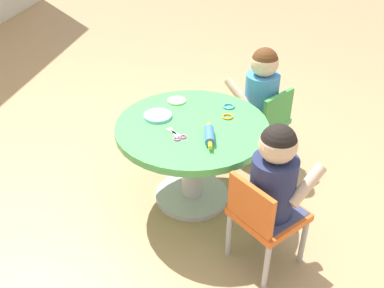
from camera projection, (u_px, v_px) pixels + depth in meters
ground_plane at (192, 197)px, 2.60m from camera, size 10.00×10.00×0.00m
craft_table at (192, 144)px, 2.39m from camera, size 0.84×0.84×0.51m
child_chair_left at (264, 216)px, 2.02m from camera, size 0.42×0.42×0.54m
seated_child_left at (275, 175)px, 1.92m from camera, size 0.44×0.43×0.51m
child_chair_right at (263, 121)px, 2.75m from camera, size 0.42×0.42×0.54m
seated_child_right at (261, 87)px, 2.65m from camera, size 0.42×0.44×0.51m
rolling_pin at (209, 135)px, 2.18m from camera, size 0.23×0.07×0.05m
craft_scissors at (177, 136)px, 2.22m from camera, size 0.13×0.13×0.01m
playdough_blob_0 at (177, 101)px, 2.53m from camera, size 0.11×0.11×0.01m
playdough_blob_1 at (158, 116)px, 2.38m from camera, size 0.16×0.16×0.02m
cookie_cutter_0 at (228, 117)px, 2.38m from camera, size 0.06×0.06×0.01m
cookie_cutter_1 at (229, 106)px, 2.47m from camera, size 0.07×0.07×0.01m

